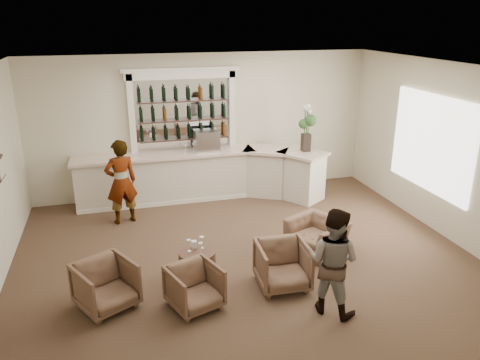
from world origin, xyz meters
name	(u,v)px	position (x,y,z in m)	size (l,w,h in m)	color
ground	(245,258)	(0.00, 0.00, 0.00)	(8.00, 8.00, 0.00)	brown
room_shell	(243,120)	(0.16, 0.71, 2.34)	(8.04, 7.02, 3.32)	beige
bar_counter	(203,176)	(-0.16, 3.00, 0.57)	(5.72, 1.80, 1.14)	white
back_bar_alcove	(183,111)	(-0.50, 3.41, 2.03)	(2.64, 0.25, 3.00)	white
cocktail_table	(197,265)	(-0.94, -0.47, 0.25)	(0.61, 0.61, 0.50)	#4E3122
sommelier	(121,182)	(-2.01, 2.15, 0.89)	(0.65, 0.42, 1.77)	gray
guest	(333,261)	(0.76, -1.83, 0.80)	(0.78, 0.61, 1.61)	gray
armchair_left	(106,285)	(-2.38, -0.88, 0.36)	(0.77, 0.79, 0.72)	brown
armchair_center	(195,287)	(-1.12, -1.22, 0.33)	(0.70, 0.72, 0.65)	brown
armchair_right	(283,265)	(0.32, -1.04, 0.37)	(0.78, 0.81, 0.73)	brown
armchair_far	(317,236)	(1.32, -0.12, 0.31)	(0.95, 0.83, 0.62)	brown
espresso_machine	(206,141)	(-0.04, 3.09, 1.38)	(0.54, 0.46, 0.48)	silver
flower_vase	(307,125)	(2.15, 2.46, 1.75)	(0.28, 0.28, 1.08)	black
wine_glass_bar_left	(194,147)	(-0.34, 3.07, 1.25)	(0.07, 0.07, 0.21)	white
wine_glass_bar_right	(185,149)	(-0.54, 3.01, 1.25)	(0.07, 0.07, 0.21)	white
wine_glass_tbl_a	(189,246)	(-1.06, -0.44, 0.60)	(0.07, 0.07, 0.21)	white
wine_glass_tbl_b	(202,243)	(-0.84, -0.39, 0.60)	(0.07, 0.07, 0.21)	white
wine_glass_tbl_c	(201,249)	(-0.90, -0.60, 0.60)	(0.07, 0.07, 0.21)	white
napkin_holder	(194,244)	(-0.96, -0.33, 0.56)	(0.08, 0.08, 0.12)	white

